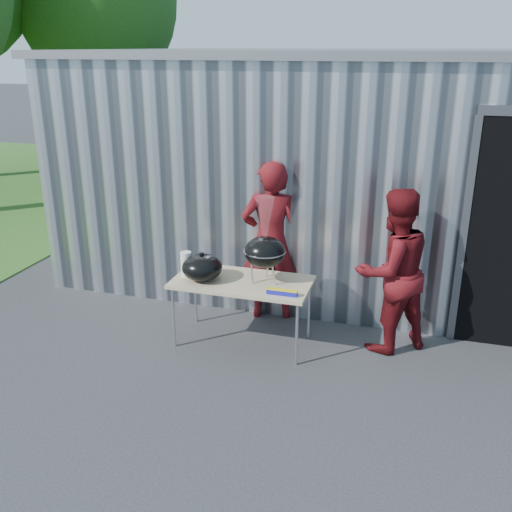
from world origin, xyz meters
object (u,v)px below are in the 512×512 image
(kettle_grill, at_px, (265,245))
(folding_table, at_px, (242,284))
(person_bystander, at_px, (392,271))
(person_cook, at_px, (271,241))

(kettle_grill, bearing_deg, folding_table, -169.98)
(folding_table, bearing_deg, kettle_grill, 10.02)
(person_bystander, bearing_deg, folding_table, -25.35)
(kettle_grill, height_order, person_bystander, person_bystander)
(kettle_grill, relative_size, person_bystander, 0.52)
(folding_table, relative_size, person_cook, 0.78)
(folding_table, height_order, kettle_grill, kettle_grill)
(person_bystander, bearing_deg, kettle_grill, -24.85)
(kettle_grill, xyz_separation_m, person_cook, (-0.12, 0.71, -0.20))
(folding_table, distance_m, person_cook, 0.80)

